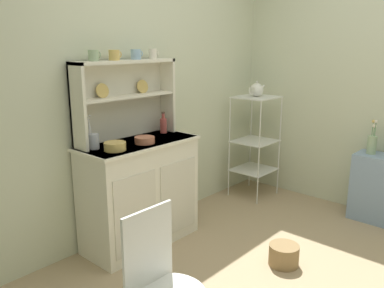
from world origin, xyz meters
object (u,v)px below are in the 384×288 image
at_px(side_shelf_blue, 381,189).
at_px(porcelain_teapot, 257,90).
at_px(hutch_shelf_unit, 123,93).
at_px(hutch_cabinet, 140,192).
at_px(wire_chair, 160,278).
at_px(jam_bottle, 163,125).
at_px(flower_vase, 372,143).
at_px(utensil_jar, 93,141).
at_px(floor_basket, 284,255).
at_px(bakers_rack, 255,135).
at_px(cup_sage_0, 94,55).
at_px(bowl_mixing_large, 115,146).

distance_m(side_shelf_blue, porcelain_teapot, 1.50).
bearing_deg(hutch_shelf_unit, hutch_cabinet, -90.00).
height_order(hutch_shelf_unit, wire_chair, hutch_shelf_unit).
relative_size(jam_bottle, flower_vase, 0.57).
height_order(hutch_cabinet, utensil_jar, utensil_jar).
height_order(hutch_cabinet, side_shelf_blue, hutch_cabinet).
height_order(jam_bottle, utensil_jar, utensil_jar).
relative_size(floor_basket, flower_vase, 0.70).
bearing_deg(side_shelf_blue, jam_bottle, 134.36).
relative_size(bakers_rack, wire_chair, 1.26).
height_order(hutch_cabinet, flower_vase, flower_vase).
bearing_deg(hutch_cabinet, wire_chair, -126.94).
distance_m(jam_bottle, porcelain_teapot, 1.19).
relative_size(hutch_cabinet, wire_chair, 1.14).
distance_m(side_shelf_blue, jam_bottle, 2.06).
relative_size(cup_sage_0, jam_bottle, 0.49).
height_order(side_shelf_blue, bowl_mixing_large, bowl_mixing_large).
height_order(side_shelf_blue, cup_sage_0, cup_sage_0).
relative_size(side_shelf_blue, flower_vase, 1.97).
height_order(cup_sage_0, jam_bottle, cup_sage_0).
xyz_separation_m(bakers_rack, bowl_mixing_large, (-1.80, 0.02, 0.23)).
bearing_deg(bowl_mixing_large, floor_basket, -52.73).
bearing_deg(porcelain_teapot, bowl_mixing_large, 179.46).
bearing_deg(hutch_cabinet, cup_sage_0, 156.57).
bearing_deg(side_shelf_blue, floor_basket, 168.24).
distance_m(bakers_rack, porcelain_teapot, 0.48).
xyz_separation_m(wire_chair, bowl_mixing_large, (0.54, 1.02, 0.37)).
height_order(floor_basket, bowl_mixing_large, bowl_mixing_large).
distance_m(hutch_shelf_unit, porcelain_teapot, 1.54).
distance_m(hutch_cabinet, floor_basket, 1.21).
bearing_deg(bakers_rack, wire_chair, -156.74).
bearing_deg(side_shelf_blue, utensil_jar, 146.21).
relative_size(hutch_shelf_unit, flower_vase, 2.86).
bearing_deg(porcelain_teapot, wire_chair, -156.73).
relative_size(hutch_cabinet, side_shelf_blue, 1.56).
distance_m(cup_sage_0, bowl_mixing_large, 0.66).
height_order(cup_sage_0, flower_vase, cup_sage_0).
distance_m(floor_basket, bowl_mixing_large, 1.48).
bearing_deg(bakers_rack, porcelain_teapot, -180.00).
bearing_deg(hutch_shelf_unit, jam_bottle, -11.96).
distance_m(hutch_cabinet, cup_sage_0, 1.12).
height_order(wire_chair, jam_bottle, jam_bottle).
bearing_deg(floor_basket, porcelain_teapot, 42.67).
xyz_separation_m(cup_sage_0, bowl_mixing_large, (0.00, -0.20, -0.63)).
height_order(jam_bottle, porcelain_teapot, porcelain_teapot).
xyz_separation_m(hutch_shelf_unit, side_shelf_blue, (1.73, -1.48, -0.91)).
relative_size(side_shelf_blue, bowl_mixing_large, 3.93).
bearing_deg(hutch_shelf_unit, side_shelf_blue, -40.55).
xyz_separation_m(jam_bottle, utensil_jar, (-0.71, -0.01, -0.01)).
bearing_deg(utensil_jar, hutch_shelf_unit, 13.21).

